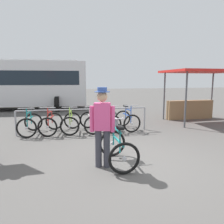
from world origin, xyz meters
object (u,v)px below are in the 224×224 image
at_px(racked_bike_lime, 71,122).
at_px(racked_bike_orange, 109,121).
at_px(racked_bike_red, 51,123).
at_px(featured_bicycle, 117,144).
at_px(racked_bike_blue, 127,120).
at_px(market_stall, 196,91).
at_px(racked_bike_white, 90,121).
at_px(person_with_featured_bike, 102,124).
at_px(bus_distant, 6,82).
at_px(racked_bike_teal, 30,124).

bearing_deg(racked_bike_lime, racked_bike_orange, -3.16).
distance_m(racked_bike_red, featured_bicycle, 3.51).
relative_size(racked_bike_red, racked_bike_blue, 1.08).
relative_size(racked_bike_red, featured_bicycle, 1.02).
height_order(racked_bike_red, market_stall, market_stall).
distance_m(racked_bike_blue, featured_bicycle, 3.28).
relative_size(racked_bike_lime, market_stall, 0.38).
xyz_separation_m(racked_bike_blue, featured_bicycle, (-1.29, -3.01, 0.08)).
bearing_deg(market_stall, racked_bike_orange, -169.09).
bearing_deg(racked_bike_lime, racked_bike_white, -3.16).
bearing_deg(racked_bike_blue, featured_bicycle, -113.17).
bearing_deg(racked_bike_white, person_with_featured_bike, -94.36).
bearing_deg(racked_bike_lime, person_with_featured_bike, -82.08).
xyz_separation_m(racked_bike_white, bus_distant, (-4.26, 7.01, 1.37)).
bearing_deg(bus_distant, racked_bike_lime, -62.94).
height_order(racked_bike_orange, market_stall, market_stall).
relative_size(racked_bike_teal, market_stall, 0.37).
bearing_deg(market_stall, racked_bike_red, -173.62).
bearing_deg(bus_distant, racked_bike_red, -67.57).
relative_size(racked_bike_blue, person_with_featured_bike, 0.64).
distance_m(bus_distant, market_stall, 11.18).
bearing_deg(racked_bike_orange, person_with_featured_bike, -106.52).
relative_size(racked_bike_orange, featured_bicycle, 0.92).
bearing_deg(racked_bike_white, market_stall, 8.99).
relative_size(racked_bike_teal, bus_distant, 0.12).
bearing_deg(featured_bicycle, racked_bike_lime, 104.46).
xyz_separation_m(racked_bike_white, racked_bike_orange, (0.70, -0.04, 0.00)).
bearing_deg(bus_distant, featured_bicycle, -66.62).
distance_m(racked_bike_blue, bus_distant, 9.17).
relative_size(racked_bike_teal, featured_bicycle, 1.00).
bearing_deg(racked_bike_lime, market_stall, 7.53).
distance_m(racked_bike_teal, market_stall, 7.24).
relative_size(bus_distant, market_stall, 3.22).
bearing_deg(racked_bike_teal, market_stall, 5.46).
bearing_deg(person_with_featured_bike, racked_bike_white, 85.64).
xyz_separation_m(racked_bike_red, racked_bike_lime, (0.70, -0.04, -0.00)).
bearing_deg(racked_bike_orange, racked_bike_lime, 176.84).
bearing_deg(racked_bike_blue, bus_distant, 128.61).
relative_size(person_with_featured_bike, bus_distant, 0.17).
bearing_deg(market_stall, featured_bicycle, -141.72).
height_order(featured_bicycle, person_with_featured_bike, person_with_featured_bike).
height_order(racked_bike_teal, racked_bike_blue, same).
height_order(racked_bike_teal, racked_bike_orange, same).
relative_size(racked_bike_white, person_with_featured_bike, 0.65).
relative_size(racked_bike_teal, person_with_featured_bike, 0.68).
distance_m(racked_bike_lime, person_with_featured_bike, 3.34).
bearing_deg(racked_bike_orange, bus_distant, 125.13).
bearing_deg(market_stall, racked_bike_blue, -166.49).
relative_size(racked_bike_red, bus_distant, 0.12).
xyz_separation_m(racked_bike_orange, racked_bike_blue, (0.70, -0.04, 0.00)).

